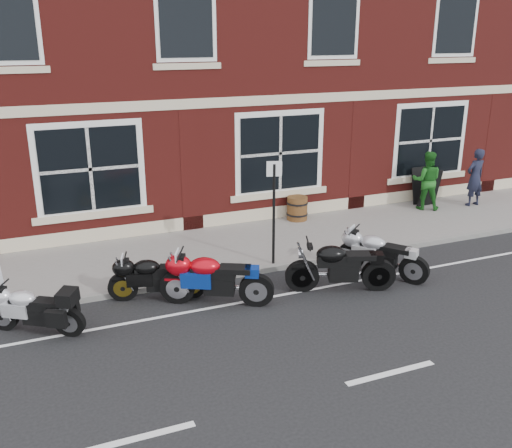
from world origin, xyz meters
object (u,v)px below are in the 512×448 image
object	(u,v)px
moto_sport_red	(214,277)
barrel_planter	(297,208)
moto_touring_silver	(32,307)
pedestrian_left	(475,177)
moto_sport_black	(155,276)
moto_naked_black	(338,264)
parking_sign	(274,206)
pedestrian_right	(427,180)
a_board_sign	(426,187)
moto_sport_silver	(380,253)

from	to	relation	value
moto_sport_red	barrel_planter	xyz separation A→B (m)	(3.69, 3.85, -0.13)
moto_touring_silver	pedestrian_left	world-z (taller)	pedestrian_left
moto_sport_black	pedestrian_left	size ratio (longest dim) A/B	1.10
moto_sport_black	barrel_planter	bearing A→B (deg)	-39.12
pedestrian_left	moto_touring_silver	bearing A→B (deg)	8.33
moto_naked_black	moto_sport_black	bearing A→B (deg)	94.18
moto_sport_red	parking_sign	bearing A→B (deg)	-29.09
pedestrian_right	moto_touring_silver	bearing A→B (deg)	49.20
pedestrian_left	parking_sign	world-z (taller)	parking_sign
moto_sport_red	a_board_sign	world-z (taller)	a_board_sign
a_board_sign	barrel_planter	distance (m)	4.22
moto_sport_black	a_board_sign	size ratio (longest dim) A/B	1.70
pedestrian_left	parking_sign	size ratio (longest dim) A/B	0.73
moto_touring_silver	barrel_planter	bearing A→B (deg)	-29.80
pedestrian_left	a_board_sign	bearing A→B (deg)	-29.65
barrel_planter	moto_sport_red	bearing A→B (deg)	-133.82
pedestrian_right	barrel_planter	bearing A→B (deg)	25.66
moto_touring_silver	barrel_planter	size ratio (longest dim) A/B	2.46
pedestrian_left	pedestrian_right	world-z (taller)	pedestrian_left
moto_sport_silver	moto_naked_black	distance (m)	1.26
moto_sport_silver	pedestrian_left	world-z (taller)	pedestrian_left
moto_sport_silver	barrel_planter	world-z (taller)	moto_sport_silver
moto_sport_black	moto_naked_black	world-z (taller)	moto_naked_black
barrel_planter	pedestrian_right	bearing A→B (deg)	-7.35
pedestrian_right	a_board_sign	xyz separation A→B (m)	(0.27, 0.35, -0.30)
moto_sport_red	pedestrian_left	distance (m)	9.72
moto_sport_black	a_board_sign	world-z (taller)	a_board_sign
moto_touring_silver	pedestrian_left	size ratio (longest dim) A/B	0.94
barrel_planter	moto_naked_black	bearing A→B (deg)	-105.31
moto_touring_silver	parking_sign	bearing A→B (deg)	-46.03
moto_sport_silver	a_board_sign	xyz separation A→B (m)	(4.15, 3.77, 0.14)
moto_touring_silver	pedestrian_right	distance (m)	11.42
moto_naked_black	a_board_sign	size ratio (longest dim) A/B	1.95
moto_touring_silver	moto_sport_black	bearing A→B (deg)	-45.19
moto_naked_black	pedestrian_right	xyz separation A→B (m)	(5.10, 3.72, 0.39)
pedestrian_left	barrel_planter	bearing A→B (deg)	-12.66
moto_naked_black	pedestrian_left	world-z (taller)	pedestrian_left
moto_sport_silver	pedestrian_left	bearing A→B (deg)	-6.11
moto_sport_silver	moto_sport_red	bearing A→B (deg)	142.45
moto_sport_black	parking_sign	xyz separation A→B (m)	(2.81, 0.54, 0.98)
moto_naked_black	barrel_planter	world-z (taller)	moto_naked_black
moto_touring_silver	parking_sign	world-z (taller)	parking_sign
barrel_planter	parking_sign	xyz separation A→B (m)	(-1.90, -2.65, 1.03)
moto_sport_red	barrel_planter	size ratio (longest dim) A/B	3.13
moto_sport_silver	pedestrian_left	distance (m)	6.32
moto_touring_silver	parking_sign	size ratio (longest dim) A/B	0.69
moto_touring_silver	barrel_planter	world-z (taller)	moto_touring_silver
moto_sport_black	parking_sign	distance (m)	3.03
moto_sport_silver	moto_naked_black	bearing A→B (deg)	157.36
moto_touring_silver	moto_naked_black	size ratio (longest dim) A/B	0.74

